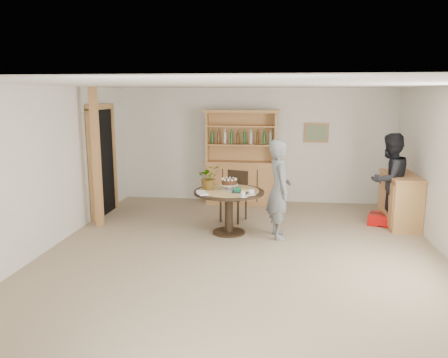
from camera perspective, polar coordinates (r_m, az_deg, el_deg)
ground at (r=6.58m, az=2.31°, el=-10.12°), size 7.00×7.00×0.00m
room_shell at (r=6.18m, az=2.47°, el=5.13°), size 6.04×7.04×2.52m
doorway at (r=8.91m, az=-15.62°, el=2.47°), size 0.13×1.10×2.18m
pine_post at (r=8.07m, az=-16.32°, el=2.60°), size 0.12×0.12×2.50m
hutch at (r=9.54m, az=2.24°, el=0.89°), size 1.62×0.54×2.04m
sideboard at (r=8.63m, az=22.02°, el=-2.50°), size 0.54×1.26×0.94m
dining_table at (r=7.47m, az=0.64°, el=-2.65°), size 1.20×1.20×0.76m
dining_chair at (r=8.28m, az=1.48°, el=-1.77°), size 0.54×0.54×0.95m
birthday_cake at (r=7.46m, az=0.69°, el=-0.48°), size 0.30×0.30×0.20m
flower_vase at (r=7.49m, az=-1.97°, el=0.24°), size 0.47×0.44×0.42m
gift_tray at (r=7.29m, az=2.20°, el=-1.55°), size 0.30×0.20×0.08m
coffee_cup_a at (r=7.12m, az=3.58°, el=-1.76°), size 0.15×0.15×0.09m
coffee_cup_b at (r=6.97m, az=2.50°, el=-2.08°), size 0.15×0.15×0.08m
napkins at (r=7.19m, az=-2.90°, el=-1.82°), size 0.24×0.33×0.03m
teen_boy at (r=7.28m, az=7.21°, el=-1.32°), size 0.51×0.67×1.65m
adult_person at (r=8.41m, az=20.77°, el=-0.13°), size 1.04×1.00×1.70m
red_suitcase at (r=8.58m, az=20.43°, el=-5.03°), size 0.70×0.59×0.21m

